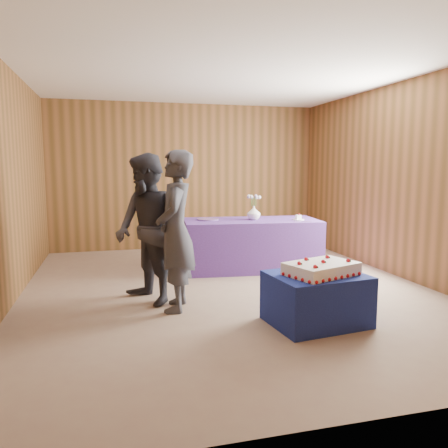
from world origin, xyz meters
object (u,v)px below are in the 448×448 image
object	(u,v)px
cake_table	(316,299)
guest_right	(147,229)
sheet_cake	(321,269)
vase	(254,213)
serving_table	(251,244)
guest_left	(176,231)

from	to	relation	value
cake_table	guest_right	bearing A→B (deg)	137.98
sheet_cake	vase	size ratio (longest dim) A/B	3.88
serving_table	sheet_cake	bearing A→B (deg)	-85.77
vase	serving_table	bearing A→B (deg)	-178.36
guest_left	guest_right	distance (m)	0.40
vase	guest_left	xyz separation A→B (m)	(-1.41, -1.58, 0.01)
guest_left	vase	bearing A→B (deg)	151.33
serving_table	guest_left	xyz separation A→B (m)	(-1.37, -1.58, 0.48)
guest_left	serving_table	bearing A→B (deg)	152.09
serving_table	guest_right	size ratio (longest dim) A/B	1.18
cake_table	guest_right	xyz separation A→B (m)	(-1.55, 1.08, 0.60)
serving_table	sheet_cake	world-z (taller)	serving_table
serving_table	guest_left	bearing A→B (deg)	-124.93
cake_table	vase	size ratio (longest dim) A/B	4.35
serving_table	vase	world-z (taller)	vase
cake_table	sheet_cake	bearing A→B (deg)	-60.10
serving_table	guest_right	xyz separation A→B (m)	(-1.64, -1.29, 0.47)
sheet_cake	guest_right	bearing A→B (deg)	125.29
guest_right	guest_left	bearing A→B (deg)	17.02
guest_right	cake_table	bearing A→B (deg)	29.41
sheet_cake	vase	bearing A→B (deg)	68.09
sheet_cake	cake_table	bearing A→B (deg)	107.58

